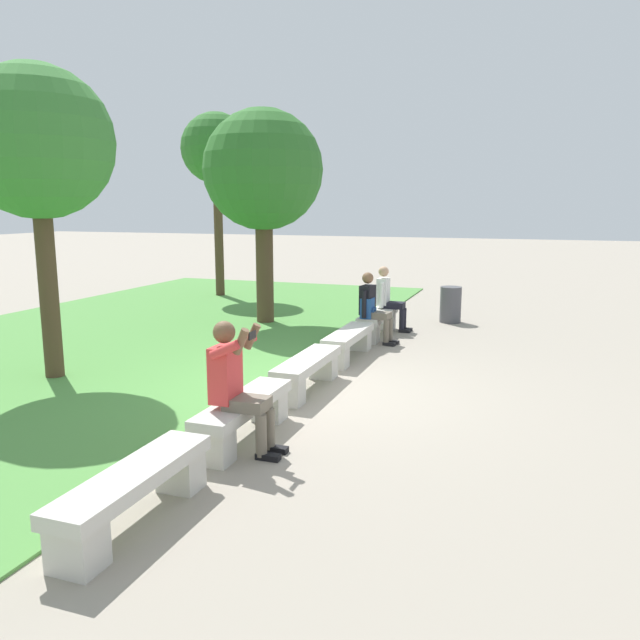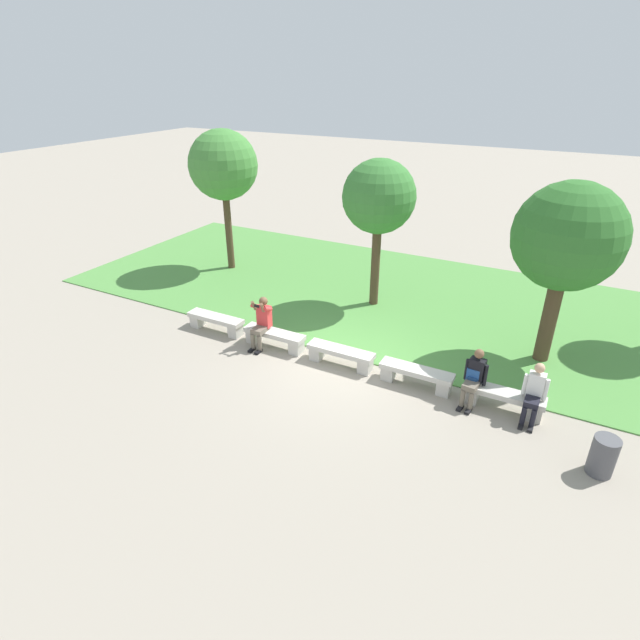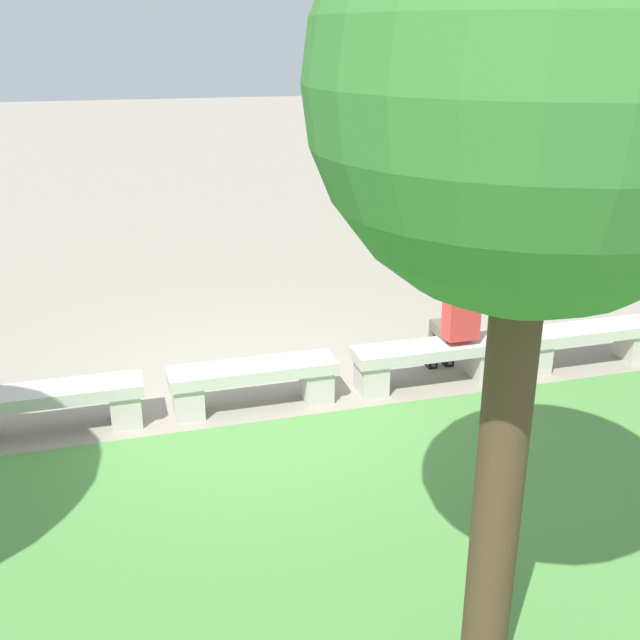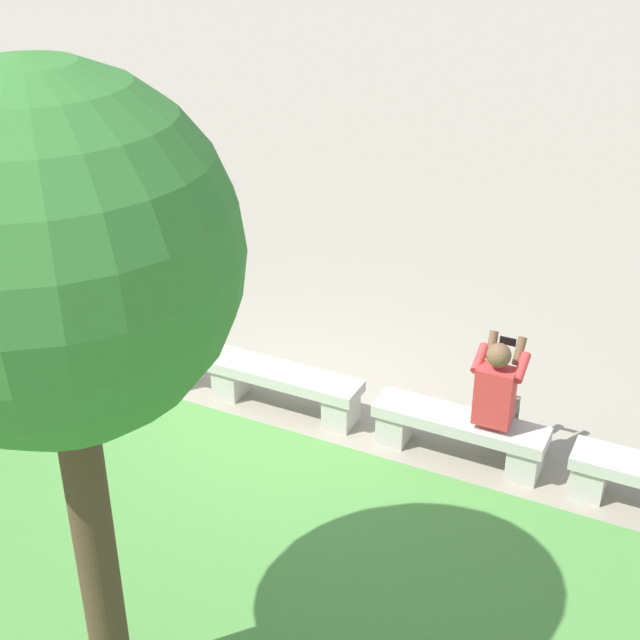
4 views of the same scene
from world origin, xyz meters
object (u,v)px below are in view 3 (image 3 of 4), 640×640
tree_right_background (538,93)px  bench_mid (253,380)px  bench_main (586,340)px  bench_far (52,403)px  bench_near (430,359)px  person_photographer (456,314)px

tree_right_background → bench_mid: bearing=-80.0°
bench_main → bench_far: same height
bench_near → bench_far: size_ratio=1.00×
bench_mid → person_photographer: 2.23m
bench_near → person_photographer: bearing=-165.8°
bench_near → person_photographer: (-0.31, -0.08, 0.45)m
bench_near → tree_right_background: 4.81m
bench_main → person_photographer: (1.57, -0.08, 0.45)m
bench_far → person_photographer: size_ratio=1.25×
bench_far → person_photographer: bearing=-178.9°
bench_main → bench_near: (1.87, 0.00, 0.00)m
bench_mid → person_photographer: bearing=-178.0°
bench_main → bench_near: size_ratio=1.00×
bench_far → bench_near: bearing=180.0°
bench_main → tree_right_background: size_ratio=0.38×
bench_main → person_photographer: size_ratio=1.25×
bench_far → tree_right_background: (-2.51, 3.61, 2.93)m
bench_main → person_photographer: 1.63m
bench_mid → bench_far: 1.87m
person_photographer → tree_right_background: size_ratio=0.31×
person_photographer → tree_right_background: tree_right_background is taller
bench_near → bench_far: bearing=0.0°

